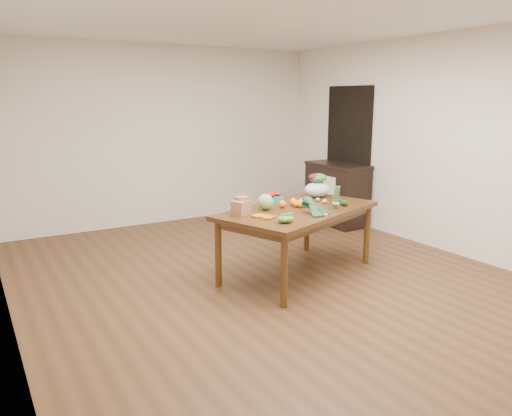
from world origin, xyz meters
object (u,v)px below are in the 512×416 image
dining_table (297,242)px  mandarin_cluster (302,202)px  cabbage (265,202)px  cabinet (337,194)px  kale_bunch (317,207)px  asparagus_bundle (336,197)px  paper_bag (241,206)px  salad_bag (317,186)px

dining_table → mandarin_cluster: (0.09, 0.05, 0.42)m
cabbage → cabinet: bearing=33.5°
mandarin_cluster → kale_bunch: (-0.09, -0.39, 0.03)m
kale_bunch → mandarin_cluster: bearing=57.4°
kale_bunch → asparagus_bundle: 0.36m
cabinet → mandarin_cluster: size_ratio=5.67×
paper_bag → asparagus_bundle: 1.05m
dining_table → mandarin_cluster: size_ratio=10.01×
mandarin_cluster → asparagus_bundle: size_ratio=0.72×
paper_bag → asparagus_bundle: size_ratio=1.00×
kale_bunch → paper_bag: bearing=129.4°
mandarin_cluster → salad_bag: 0.60m
cabbage → salad_bag: 0.95m
dining_table → asparagus_bundle: asparagus_bundle is taller
cabbage → mandarin_cluster: 0.43m
dining_table → cabbage: 0.59m
cabinet → salad_bag: (-1.30, -1.17, 0.41)m
asparagus_bundle → cabbage: bearing=133.0°
cabinet → mandarin_cluster: bearing=-139.4°
cabinet → kale_bunch: 2.70m
dining_table → cabinet: cabinet is taller
paper_bag → dining_table: bearing=-4.9°
dining_table → mandarin_cluster: mandarin_cluster is taller
cabinet → paper_bag: size_ratio=4.07×
kale_bunch → cabbage: bearing=106.5°
cabinet → asparagus_bundle: asparagus_bundle is taller
asparagus_bundle → dining_table: bearing=126.2°
dining_table → mandarin_cluster: bearing=11.5°
salad_bag → paper_bag: bearing=-164.4°
dining_table → kale_bunch: size_ratio=4.50×
asparagus_bundle → salad_bag: salad_bag is taller
dining_table → kale_bunch: bearing=-110.2°
cabbage → kale_bunch: cabbage is taller
mandarin_cluster → kale_bunch: size_ratio=0.45×
kale_bunch → asparagus_bundle: size_ratio=1.60×
dining_table → paper_bag: paper_bag is taller
cabbage → kale_bunch: bearing=-53.5°
dining_table → salad_bag: bearing=15.6°
dining_table → cabbage: size_ratio=10.53×
cabinet → salad_bag: bearing=-137.9°
cabbage → salad_bag: size_ratio=0.52×
paper_bag → salad_bag: bearing=15.6°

